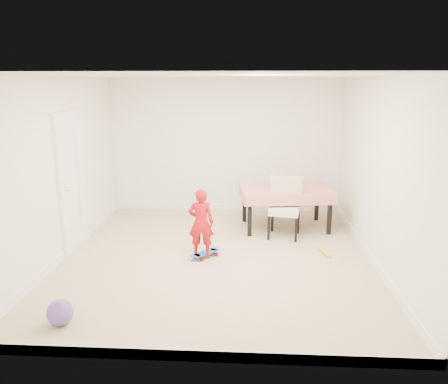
# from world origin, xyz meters

# --- Properties ---
(ground) EXTENTS (5.00, 5.00, 0.00)m
(ground) POSITION_xyz_m (0.00, 0.00, 0.00)
(ground) COLOR tan
(ground) RESTS_ON ground
(ceiling) EXTENTS (4.50, 5.00, 0.04)m
(ceiling) POSITION_xyz_m (0.00, 0.00, 2.58)
(ceiling) COLOR silver
(ceiling) RESTS_ON wall_back
(wall_back) EXTENTS (4.50, 0.04, 2.60)m
(wall_back) POSITION_xyz_m (0.00, 2.48, 1.30)
(wall_back) COLOR white
(wall_back) RESTS_ON ground
(wall_front) EXTENTS (4.50, 0.04, 2.60)m
(wall_front) POSITION_xyz_m (0.00, -2.48, 1.30)
(wall_front) COLOR white
(wall_front) RESTS_ON ground
(wall_left) EXTENTS (0.04, 5.00, 2.60)m
(wall_left) POSITION_xyz_m (-2.23, 0.00, 1.30)
(wall_left) COLOR white
(wall_left) RESTS_ON ground
(wall_right) EXTENTS (0.04, 5.00, 2.60)m
(wall_right) POSITION_xyz_m (2.23, 0.00, 1.30)
(wall_right) COLOR white
(wall_right) RESTS_ON ground
(door) EXTENTS (0.11, 0.94, 2.11)m
(door) POSITION_xyz_m (-2.22, 0.30, 1.02)
(door) COLOR white
(door) RESTS_ON ground
(baseboard_back) EXTENTS (4.50, 0.02, 0.12)m
(baseboard_back) POSITION_xyz_m (0.00, 2.49, 0.06)
(baseboard_back) COLOR white
(baseboard_back) RESTS_ON ground
(baseboard_front) EXTENTS (4.50, 0.02, 0.12)m
(baseboard_front) POSITION_xyz_m (0.00, -2.49, 0.06)
(baseboard_front) COLOR white
(baseboard_front) RESTS_ON ground
(baseboard_left) EXTENTS (0.02, 5.00, 0.12)m
(baseboard_left) POSITION_xyz_m (-2.24, 0.00, 0.06)
(baseboard_left) COLOR white
(baseboard_left) RESTS_ON ground
(baseboard_right) EXTENTS (0.02, 5.00, 0.12)m
(baseboard_right) POSITION_xyz_m (2.24, 0.00, 0.06)
(baseboard_right) COLOR white
(baseboard_right) RESTS_ON ground
(dining_table) EXTENTS (1.65, 1.16, 0.72)m
(dining_table) POSITION_xyz_m (1.11, 1.44, 0.36)
(dining_table) COLOR #B11209
(dining_table) RESTS_ON ground
(dining_chair) EXTENTS (0.65, 0.71, 0.99)m
(dining_chair) POSITION_xyz_m (1.06, 0.97, 0.50)
(dining_chair) COLOR white
(dining_chair) RESTS_ON ground
(skateboard) EXTENTS (0.50, 0.50, 0.08)m
(skateboard) POSITION_xyz_m (-0.16, 0.00, 0.04)
(skateboard) COLOR blue
(skateboard) RESTS_ON ground
(child) EXTENTS (0.38, 0.25, 1.02)m
(child) POSITION_xyz_m (-0.22, -0.03, 0.51)
(child) COLOR red
(child) RESTS_ON ground
(balloon) EXTENTS (0.28, 0.28, 0.28)m
(balloon) POSITION_xyz_m (-1.53, -1.94, 0.14)
(balloon) COLOR #6948AD
(balloon) RESTS_ON ground
(foam_toy) EXTENTS (0.17, 0.40, 0.06)m
(foam_toy) POSITION_xyz_m (1.62, 0.24, 0.03)
(foam_toy) COLOR yellow
(foam_toy) RESTS_ON ground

